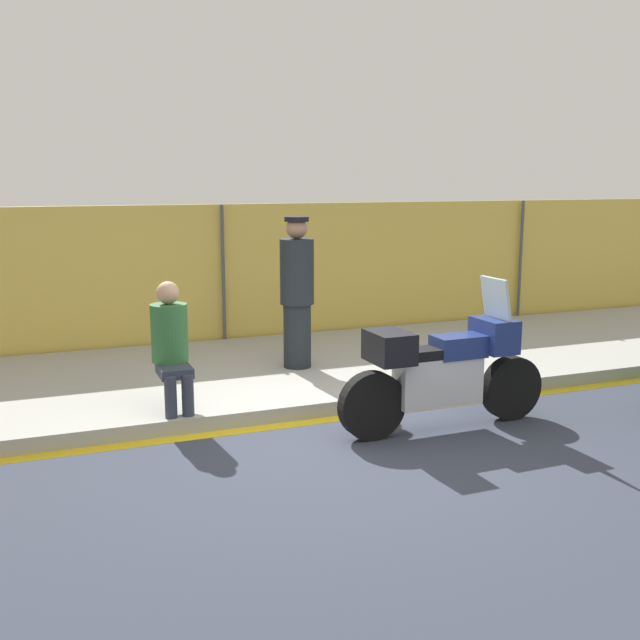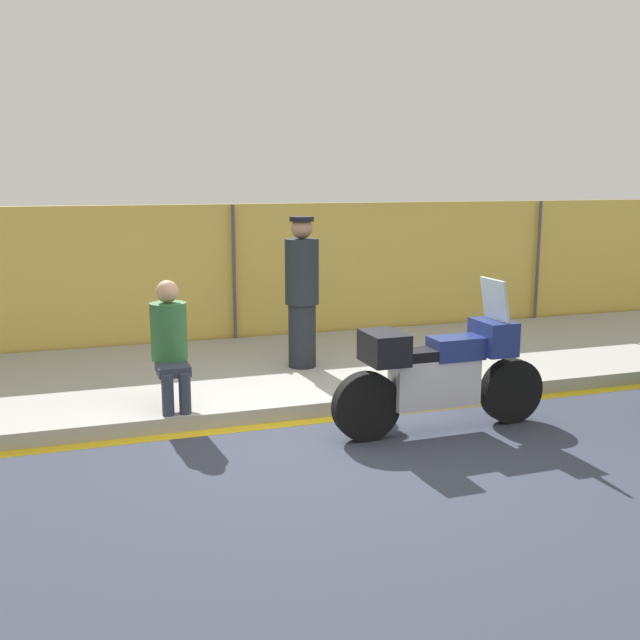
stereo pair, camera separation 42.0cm
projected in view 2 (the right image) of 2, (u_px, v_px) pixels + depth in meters
ground_plane at (333, 445)px, 7.09m from camera, size 120.00×120.00×0.00m
sidewalk at (265, 372)px, 9.46m from camera, size 38.43×3.51×0.16m
curb_paint_stripe at (309, 422)px, 7.76m from camera, size 38.43×0.18×0.01m
storefront_fence at (233, 277)px, 11.00m from camera, size 36.51×0.17×2.12m
motorcycle at (440, 372)px, 7.37m from camera, size 2.29×0.51×1.51m
officer_standing at (302, 291)px, 9.23m from camera, size 0.42×0.42×1.87m
person_seated_on_curb at (170, 337)px, 7.70m from camera, size 0.38×0.67×1.30m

